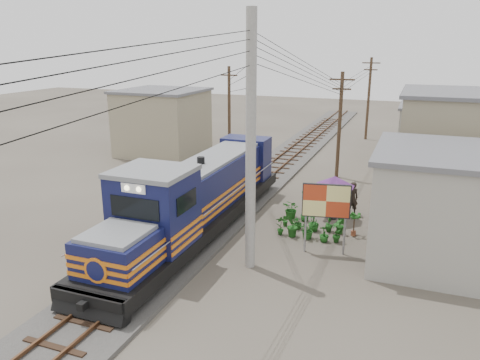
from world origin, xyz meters
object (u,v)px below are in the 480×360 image
at_px(market_umbrella, 335,181).
at_px(vendor, 352,198).
at_px(locomotive, 196,199).
at_px(billboard, 326,203).

distance_m(market_umbrella, vendor, 1.65).
bearing_deg(market_umbrella, vendor, 49.32).
distance_m(locomotive, billboard, 6.09).
xyz_separation_m(billboard, vendor, (0.42, 5.21, -1.39)).
height_order(locomotive, billboard, locomotive).
relative_size(market_umbrella, vendor, 1.49).
bearing_deg(locomotive, billboard, 0.59).
bearing_deg(market_umbrella, locomotive, -142.66).
height_order(market_umbrella, vendor, market_umbrella).
height_order(locomotive, market_umbrella, locomotive).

